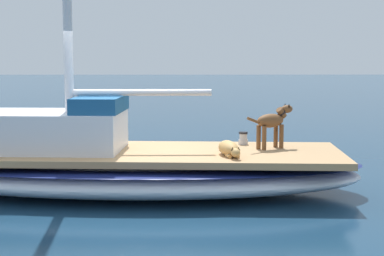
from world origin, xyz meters
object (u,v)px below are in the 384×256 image
dog_brown (272,122)px  deck_winch (243,139)px  sailboat_main (128,171)px  dog_tan (229,149)px

dog_brown → deck_winch: dog_brown is taller
sailboat_main → dog_brown: dog_brown is taller
dog_tan → dog_brown: bearing=-46.7°
sailboat_main → deck_winch: (0.61, -1.86, 0.42)m
dog_tan → deck_winch: dog_tan is taller
sailboat_main → deck_winch: deck_winch is taller
dog_tan → deck_winch: bearing=-16.0°
sailboat_main → dog_brown: (0.17, -2.28, 0.75)m
dog_brown → deck_winch: (0.43, 0.42, -0.32)m
dog_brown → dog_tan: 1.07m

